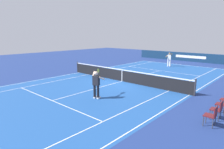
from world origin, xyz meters
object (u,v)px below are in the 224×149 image
at_px(tennis_ball, 98,79).
at_px(spectator_chair_6, 212,115).
at_px(tennis_player_near, 96,83).
at_px(spectator_chair_4, 223,103).
at_px(tennis_player_far, 169,59).
at_px(spectator_chair_5, 218,109).
at_px(tennis_net, 122,75).

relative_size(tennis_ball, spectator_chair_6, 0.08).
relative_size(tennis_player_near, spectator_chair_4, 1.93).
height_order(tennis_player_near, spectator_chair_4, tennis_player_near).
bearing_deg(tennis_ball, tennis_player_far, 172.47).
xyz_separation_m(tennis_ball, spectator_chair_5, (2.00, 9.76, 0.49)).
relative_size(tennis_player_near, spectator_chair_5, 1.93).
relative_size(spectator_chair_4, spectator_chair_5, 1.00).
height_order(tennis_net, spectator_chair_5, tennis_net).
bearing_deg(tennis_player_far, tennis_ball, -7.53).
relative_size(tennis_player_far, spectator_chair_4, 1.93).
distance_m(spectator_chair_5, spectator_chair_6, 0.89).
height_order(tennis_ball, spectator_chair_4, spectator_chair_4).
bearing_deg(tennis_player_far, spectator_chair_5, 33.59).
distance_m(spectator_chair_4, spectator_chair_6, 1.79).
xyz_separation_m(tennis_player_near, tennis_ball, (-3.56, -3.60, -0.90)).
height_order(tennis_net, tennis_player_far, tennis_player_far).
distance_m(tennis_net, tennis_ball, 2.22).
bearing_deg(spectator_chair_6, tennis_ball, -106.53).
bearing_deg(tennis_player_near, tennis_player_far, -171.16).
xyz_separation_m(spectator_chair_4, spectator_chair_6, (1.79, 0.00, 0.00)).
distance_m(tennis_net, spectator_chair_4, 7.99).
relative_size(tennis_net, spectator_chair_6, 13.30).
height_order(tennis_net, spectator_chair_6, tennis_net).
height_order(spectator_chair_5, spectator_chair_6, same).
bearing_deg(spectator_chair_6, tennis_player_near, -83.87).
height_order(tennis_net, spectator_chair_4, tennis_net).
height_order(tennis_player_far, tennis_ball, tennis_player_far).
bearing_deg(tennis_net, spectator_chair_5, 70.00).
xyz_separation_m(tennis_player_far, spectator_chair_4, (11.70, 8.36, -0.41)).
bearing_deg(tennis_player_far, tennis_player_near, 8.84).
distance_m(tennis_player_near, spectator_chair_6, 6.21).
xyz_separation_m(spectator_chair_4, spectator_chair_5, (0.89, 0.00, 0.00)).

